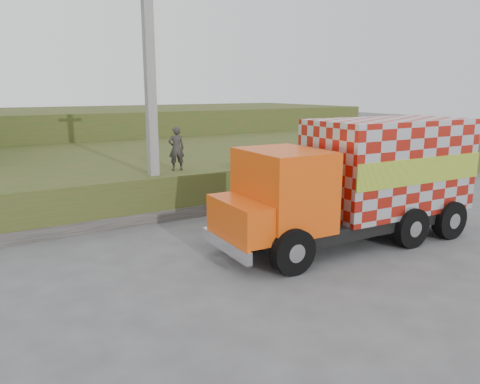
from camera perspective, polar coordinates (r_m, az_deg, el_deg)
ground at (r=12.71m, az=1.75°, el=-7.39°), size 120.00×120.00×0.00m
embankment at (r=21.33m, az=-13.16°, el=2.52°), size 40.00×12.00×1.50m
embankment_far at (r=32.77m, az=-20.02°, el=6.79°), size 40.00×12.00×3.00m
retaining_strip at (r=15.46m, az=-13.18°, el=-3.31°), size 16.00×0.50×0.40m
utility_pole at (r=15.61m, az=-10.83°, el=11.37°), size 1.20×0.30×8.00m
cargo_truck at (r=13.71m, az=14.44°, el=1.45°), size 7.88×2.99×3.47m
cow at (r=11.83m, az=4.50°, el=-5.56°), size 1.24×1.72×1.33m
pedestrian at (r=16.58m, az=-7.76°, el=5.27°), size 0.62×0.47×1.54m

